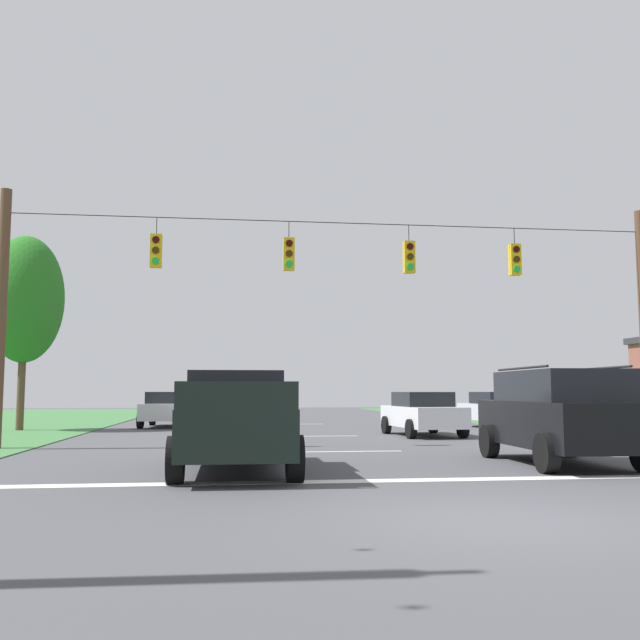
{
  "coord_description": "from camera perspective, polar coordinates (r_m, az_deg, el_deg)",
  "views": [
    {
      "loc": [
        -3.24,
        -8.32,
        1.54
      ],
      "look_at": [
        -0.52,
        12.75,
        3.68
      ],
      "focal_mm": 39.94,
      "sensor_mm": 36.0,
      "label": 1
    }
  ],
  "objects": [
    {
      "name": "ground_plane",
      "position": [
        9.06,
        14.23,
        -15.36
      ],
      "size": [
        120.0,
        120.0,
        0.0
      ],
      "primitive_type": "plane",
      "color": "#47474C"
    },
    {
      "name": "stop_bar_stripe",
      "position": [
        12.78,
        7.56,
        -12.6
      ],
      "size": [
        15.93,
        0.45,
        0.01
      ],
      "primitive_type": "cube",
      "color": "white",
      "rests_on": "ground"
    },
    {
      "name": "lane_dash_0",
      "position": [
        18.62,
        2.74,
        -10.47
      ],
      "size": [
        2.5,
        0.15,
        0.01
      ],
      "primitive_type": "cube",
      "rotation": [
        0.0,
        0.0,
        1.57
      ],
      "color": "white",
      "rests_on": "ground"
    },
    {
      "name": "lane_dash_1",
      "position": [
        24.87,
        0.15,
        -9.28
      ],
      "size": [
        2.5,
        0.15,
        0.01
      ],
      "primitive_type": "cube",
      "rotation": [
        0.0,
        0.0,
        1.57
      ],
      "color": "white",
      "rests_on": "ground"
    },
    {
      "name": "lane_dash_2",
      "position": [
        33.92,
        -1.88,
        -8.33
      ],
      "size": [
        2.5,
        0.15,
        0.01
      ],
      "primitive_type": "cube",
      "rotation": [
        0.0,
        0.0,
        1.57
      ],
      "color": "white",
      "rests_on": "ground"
    },
    {
      "name": "overhead_signal_span",
      "position": [
        20.57,
        1.78,
        0.99
      ],
      "size": [
        19.06,
        0.31,
        7.11
      ],
      "color": "brown",
      "rests_on": "ground"
    },
    {
      "name": "pickup_truck",
      "position": [
        14.18,
        -6.8,
        -8.02
      ],
      "size": [
        2.29,
        5.41,
        1.95
      ],
      "color": "black",
      "rests_on": "ground"
    },
    {
      "name": "suv_black",
      "position": [
        16.1,
        18.6,
        -7.15
      ],
      "size": [
        2.33,
        4.86,
        2.05
      ],
      "color": "black",
      "rests_on": "ground"
    },
    {
      "name": "distant_car_crossing_white",
      "position": [
        25.3,
        8.21,
        -7.38
      ],
      "size": [
        2.25,
        4.41,
        1.52
      ],
      "color": "silver",
      "rests_on": "ground"
    },
    {
      "name": "distant_car_oncoming",
      "position": [
        31.26,
        14.01,
        -6.95
      ],
      "size": [
        2.32,
        4.44,
        1.52
      ],
      "color": "silver",
      "rests_on": "ground"
    },
    {
      "name": "distant_car_far_parked",
      "position": [
        32.11,
        -12.11,
        -6.95
      ],
      "size": [
        2.27,
        4.42,
        1.52
      ],
      "color": "silver",
      "rests_on": "ground"
    },
    {
      "name": "tree_roadside_right",
      "position": [
        30.71,
        -22.58,
        1.53
      ],
      "size": [
        3.02,
        3.02,
        7.76
      ],
      "color": "brown",
      "rests_on": "ground"
    }
  ]
}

